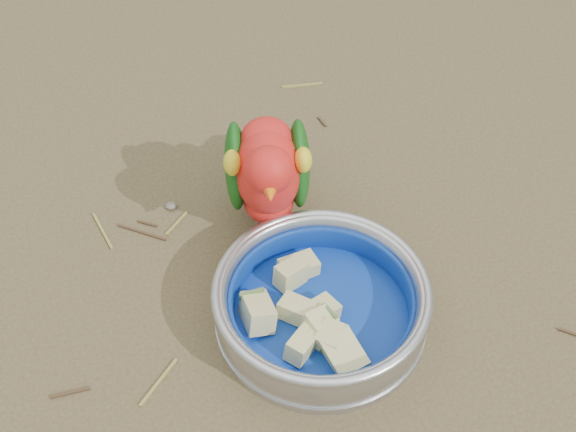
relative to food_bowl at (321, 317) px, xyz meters
name	(u,v)px	position (x,y,z in m)	size (l,w,h in m)	color
ground	(224,361)	(-0.12, -0.01, -0.01)	(60.00, 60.00, 0.00)	brown
food_bowl	(321,317)	(0.00, 0.00, 0.00)	(0.24, 0.24, 0.02)	#B2B2BA
bowl_wall	(321,301)	(0.00, 0.00, 0.03)	(0.24, 0.24, 0.04)	#B2B2BA
fruit_wedges	(321,305)	(0.00, 0.00, 0.02)	(0.14, 0.14, 0.03)	#D5CB85
lory_parrot	(268,180)	(-0.01, 0.16, 0.08)	(0.10, 0.21, 0.17)	red
ground_debris	(167,323)	(-0.17, 0.05, -0.01)	(0.90, 0.80, 0.01)	olive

